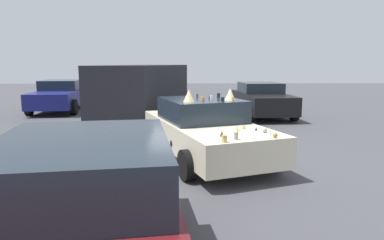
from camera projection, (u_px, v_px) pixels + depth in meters
name	position (u px, v px, depth m)	size (l,w,h in m)	color
ground_plane	(205.00, 157.00, 8.17)	(60.00, 60.00, 0.00)	#47474C
art_car_decorated	(204.00, 129.00, 8.10)	(4.78, 3.16, 1.64)	beige
parked_van_row_back_far	(144.00, 91.00, 12.64)	(5.70, 3.25, 2.13)	black
parked_sedan_behind_left	(83.00, 213.00, 3.37)	(4.38, 2.47, 1.49)	#5B1419
parked_sedan_row_back_center	(60.00, 95.00, 16.07)	(4.60, 2.34, 1.42)	navy
parked_sedan_near_left	(262.00, 100.00, 14.37)	(4.11, 2.20, 1.39)	black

